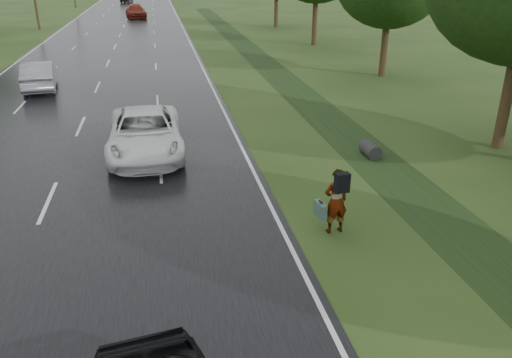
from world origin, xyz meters
The scene contains 9 objects.
road centered at (0.00, 45.00, 0.02)m, with size 14.00×180.00×0.04m, color black.
edge_stripe_east centered at (6.75, 45.00, 0.04)m, with size 0.12×180.00×0.01m, color silver.
edge_stripe_west centered at (-6.75, 45.00, 0.04)m, with size 0.12×180.00×0.01m, color silver.
center_line centered at (0.00, 45.00, 0.04)m, with size 0.12×180.00×0.01m, color silver.
drainage_ditch centered at (11.50, 18.71, 0.04)m, with size 2.20×120.00×0.56m.
pedestrian centered at (8.13, 4.58, 0.97)m, with size 0.89×0.73×1.88m.
white_pickup centered at (3.00, 11.84, 0.87)m, with size 2.75×5.96×1.66m, color white.
silver_sedan centered at (-3.20, 24.06, 0.85)m, with size 1.72×4.93×1.63m, color gray.
far_car_red centered at (1.19, 65.95, 0.88)m, with size 2.35×5.78×1.68m, color maroon.
Camera 1 is at (3.72, -6.94, 6.86)m, focal length 35.00 mm.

